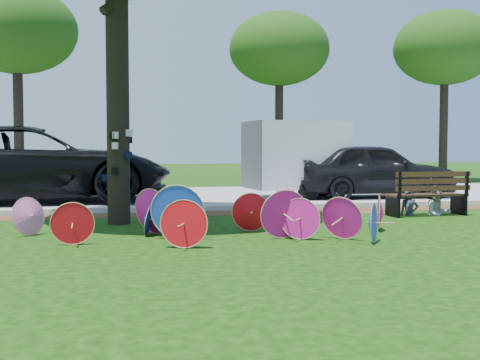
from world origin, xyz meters
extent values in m
plane|color=black|center=(0.00, 0.00, 0.00)|extent=(90.00, 90.00, 0.00)
cube|color=#472D16|center=(0.00, 4.50, 0.01)|extent=(90.00, 1.00, 0.01)
cube|color=#B7B5AD|center=(0.00, 5.20, 0.06)|extent=(90.00, 0.30, 0.12)
cube|color=gray|center=(0.00, 9.35, 0.01)|extent=(90.00, 8.00, 0.01)
cylinder|color=black|center=(-1.70, 3.09, 2.76)|extent=(0.44, 0.44, 5.52)
cone|color=#D71789|center=(-0.80, 1.12, 0.29)|extent=(0.28, 0.61, 0.59)
cone|color=#D71789|center=(-1.19, 1.48, 0.41)|extent=(0.75, 0.78, 0.83)
cone|color=blue|center=(-0.77, 0.90, 0.46)|extent=(0.95, 0.55, 0.93)
cone|color=#D71789|center=(0.93, 0.60, 0.42)|extent=(0.85, 0.32, 0.84)
cone|color=#D71789|center=(1.87, 0.30, 0.36)|extent=(0.68, 0.70, 0.73)
cone|color=red|center=(0.60, 1.50, 0.35)|extent=(0.70, 0.18, 0.69)
cone|color=red|center=(-0.77, 0.02, 0.37)|extent=(0.74, 0.37, 0.74)
cone|color=#D71789|center=(2.92, 1.13, 0.32)|extent=(0.34, 0.64, 0.65)
cone|color=#D71789|center=(1.19, 0.45, 0.34)|extent=(0.63, 0.47, 0.69)
cone|color=red|center=(-2.43, 0.65, 0.34)|extent=(0.68, 0.16, 0.68)
cone|color=blue|center=(-1.25, 1.42, 0.29)|extent=(0.36, 0.62, 0.59)
cone|color=pink|center=(-3.20, 1.77, 0.34)|extent=(0.61, 0.62, 0.68)
cone|color=blue|center=(2.17, -0.13, 0.32)|extent=(0.45, 0.60, 0.65)
imported|color=black|center=(-3.94, 8.34, 1.04)|extent=(7.65, 3.88, 2.07)
imported|color=black|center=(5.78, 7.78, 0.82)|extent=(4.87, 2.06, 1.64)
cube|color=silver|center=(3.51, 8.15, 1.28)|extent=(2.97, 2.05, 2.56)
imported|color=#373F4B|center=(4.59, 3.25, 0.56)|extent=(0.47, 0.37, 1.12)
imported|color=silver|center=(5.29, 3.25, 0.63)|extent=(0.63, 0.50, 1.27)
cylinder|color=black|center=(-5.21, 14.59, 2.50)|extent=(0.36, 0.36, 5.00)
ellipsoid|color=#143B0D|center=(-5.21, 14.59, 5.80)|extent=(4.40, 4.40, 3.20)
cylinder|color=black|center=(5.37, 16.70, 2.50)|extent=(0.36, 0.36, 5.00)
ellipsoid|color=#143B0D|center=(5.37, 16.70, 5.80)|extent=(4.40, 4.40, 3.20)
cylinder|color=black|center=(12.30, 14.93, 2.50)|extent=(0.36, 0.36, 5.00)
ellipsoid|color=#143B0D|center=(12.30, 14.93, 5.80)|extent=(4.40, 4.40, 3.20)
camera|label=1|loc=(-1.81, -8.91, 1.52)|focal=45.00mm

